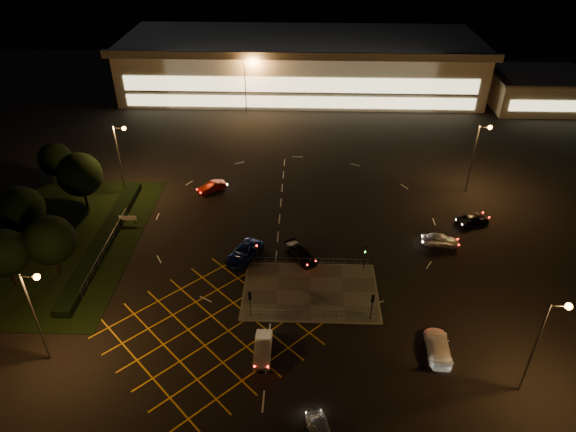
{
  "coord_description": "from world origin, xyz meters",
  "views": [
    {
      "loc": [
        1.05,
        -43.57,
        36.85
      ],
      "look_at": [
        -0.8,
        9.65,
        2.0
      ],
      "focal_mm": 32.0,
      "sensor_mm": 36.0,
      "label": 1
    }
  ],
  "objects_px": {
    "signal_se": "(372,302)",
    "car_left_blue": "(244,253)",
    "car_east_grey": "(473,219)",
    "signal_ne": "(365,253)",
    "car_approach_white": "(438,347)",
    "car_queue_white": "(263,348)",
    "car_far_dkgrey": "(301,254)",
    "signal_sw": "(250,299)",
    "signal_nw": "(257,250)",
    "car_right_silver": "(440,240)",
    "car_circ_red": "(212,187)"
  },
  "relations": [
    {
      "from": "signal_nw",
      "to": "car_far_dkgrey",
      "type": "relative_size",
      "value": 0.65
    },
    {
      "from": "signal_se",
      "to": "car_approach_white",
      "type": "distance_m",
      "value": 7.26
    },
    {
      "from": "signal_se",
      "to": "car_approach_white",
      "type": "xyz_separation_m",
      "value": [
        5.8,
        -4.05,
        -1.61
      ]
    },
    {
      "from": "signal_se",
      "to": "signal_nw",
      "type": "relative_size",
      "value": 1.0
    },
    {
      "from": "car_approach_white",
      "to": "signal_se",
      "type": "bearing_deg",
      "value": -31.4
    },
    {
      "from": "car_circ_red",
      "to": "car_east_grey",
      "type": "xyz_separation_m",
      "value": [
        34.68,
        -6.91,
        -0.05
      ]
    },
    {
      "from": "signal_se",
      "to": "car_left_blue",
      "type": "height_order",
      "value": "signal_se"
    },
    {
      "from": "car_left_blue",
      "to": "signal_sw",
      "type": "bearing_deg",
      "value": -56.39
    },
    {
      "from": "signal_ne",
      "to": "signal_sw",
      "type": "bearing_deg",
      "value": -146.35
    },
    {
      "from": "signal_ne",
      "to": "car_right_silver",
      "type": "xyz_separation_m",
      "value": [
        9.63,
        4.96,
        -1.63
      ]
    },
    {
      "from": "signal_ne",
      "to": "car_approach_white",
      "type": "distance_m",
      "value": 13.46
    },
    {
      "from": "signal_nw",
      "to": "car_queue_white",
      "type": "relative_size",
      "value": 0.72
    },
    {
      "from": "car_left_blue",
      "to": "car_east_grey",
      "type": "height_order",
      "value": "car_left_blue"
    },
    {
      "from": "car_right_silver",
      "to": "signal_ne",
      "type": "bearing_deg",
      "value": 124.66
    },
    {
      "from": "signal_sw",
      "to": "car_left_blue",
      "type": "xyz_separation_m",
      "value": [
        -1.67,
        9.51,
        -1.59
      ]
    },
    {
      "from": "car_queue_white",
      "to": "car_far_dkgrey",
      "type": "distance_m",
      "value": 14.89
    },
    {
      "from": "car_left_blue",
      "to": "car_circ_red",
      "type": "height_order",
      "value": "car_left_blue"
    },
    {
      "from": "car_far_dkgrey",
      "to": "car_approach_white",
      "type": "relative_size",
      "value": 0.93
    },
    {
      "from": "signal_se",
      "to": "car_east_grey",
      "type": "height_order",
      "value": "signal_se"
    },
    {
      "from": "signal_ne",
      "to": "car_east_grey",
      "type": "relative_size",
      "value": 0.71
    },
    {
      "from": "signal_se",
      "to": "car_right_silver",
      "type": "height_order",
      "value": "signal_se"
    },
    {
      "from": "car_east_grey",
      "to": "signal_se",
      "type": "bearing_deg",
      "value": 116.35
    },
    {
      "from": "signal_se",
      "to": "car_right_silver",
      "type": "bearing_deg",
      "value": -126.63
    },
    {
      "from": "car_queue_white",
      "to": "car_far_dkgrey",
      "type": "bearing_deg",
      "value": 77.19
    },
    {
      "from": "signal_sw",
      "to": "car_left_blue",
      "type": "height_order",
      "value": "signal_sw"
    },
    {
      "from": "car_right_silver",
      "to": "car_far_dkgrey",
      "type": "bearing_deg",
      "value": 108.33
    },
    {
      "from": "car_east_grey",
      "to": "car_far_dkgrey",
      "type": "bearing_deg",
      "value": 86.47
    },
    {
      "from": "car_left_blue",
      "to": "car_east_grey",
      "type": "distance_m",
      "value": 29.71
    },
    {
      "from": "signal_se",
      "to": "car_left_blue",
      "type": "xyz_separation_m",
      "value": [
        -13.67,
        9.51,
        -1.59
      ]
    },
    {
      "from": "car_right_silver",
      "to": "car_circ_red",
      "type": "xyz_separation_m",
      "value": [
        -29.49,
        11.9,
        -0.08
      ]
    },
    {
      "from": "car_left_blue",
      "to": "car_right_silver",
      "type": "height_order",
      "value": "car_left_blue"
    },
    {
      "from": "signal_nw",
      "to": "signal_se",
      "type": "bearing_deg",
      "value": -33.65
    },
    {
      "from": "car_east_grey",
      "to": "signal_ne",
      "type": "bearing_deg",
      "value": 99.79
    },
    {
      "from": "car_left_blue",
      "to": "car_circ_red",
      "type": "relative_size",
      "value": 1.38
    },
    {
      "from": "signal_sw",
      "to": "car_right_silver",
      "type": "xyz_separation_m",
      "value": [
        21.63,
        12.95,
        -1.63
      ]
    },
    {
      "from": "signal_ne",
      "to": "car_right_silver",
      "type": "distance_m",
      "value": 10.95
    },
    {
      "from": "signal_sw",
      "to": "signal_nw",
      "type": "xyz_separation_m",
      "value": [
        0.0,
        7.99,
        0.0
      ]
    },
    {
      "from": "car_left_blue",
      "to": "car_far_dkgrey",
      "type": "xyz_separation_m",
      "value": [
        6.58,
        0.21,
        -0.07
      ]
    },
    {
      "from": "signal_nw",
      "to": "signal_ne",
      "type": "distance_m",
      "value": 12.0
    },
    {
      "from": "car_circ_red",
      "to": "car_left_blue",
      "type": "bearing_deg",
      "value": -15.18
    },
    {
      "from": "car_queue_white",
      "to": "car_approach_white",
      "type": "distance_m",
      "value": 16.23
    },
    {
      "from": "signal_sw",
      "to": "car_east_grey",
      "type": "relative_size",
      "value": 0.71
    },
    {
      "from": "car_right_silver",
      "to": "car_approach_white",
      "type": "height_order",
      "value": "car_approach_white"
    },
    {
      "from": "car_far_dkgrey",
      "to": "car_circ_red",
      "type": "xyz_separation_m",
      "value": [
        -12.77,
        15.13,
        -0.04
      ]
    },
    {
      "from": "signal_nw",
      "to": "car_far_dkgrey",
      "type": "distance_m",
      "value": 5.47
    },
    {
      "from": "signal_sw",
      "to": "car_queue_white",
      "type": "relative_size",
      "value": 0.72
    },
    {
      "from": "car_left_blue",
      "to": "car_right_silver",
      "type": "bearing_deg",
      "value": 32.05
    },
    {
      "from": "car_far_dkgrey",
      "to": "car_east_grey",
      "type": "distance_m",
      "value": 23.4
    },
    {
      "from": "signal_nw",
      "to": "car_circ_red",
      "type": "relative_size",
      "value": 0.78
    },
    {
      "from": "signal_ne",
      "to": "car_far_dkgrey",
      "type": "distance_m",
      "value": 7.49
    }
  ]
}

